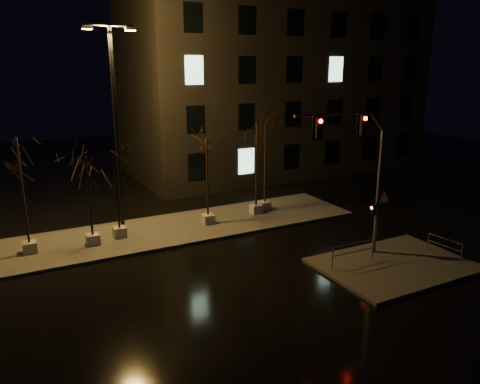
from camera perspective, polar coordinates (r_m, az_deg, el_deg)
ground at (r=21.90m, az=-2.67°, el=-9.46°), size 90.00×90.00×0.00m
median at (r=27.03m, az=-8.13°, el=-4.52°), size 22.00×5.00×0.15m
sidewalk_corner at (r=23.38m, az=18.29°, el=-8.41°), size 7.00×5.00×0.15m
building at (r=42.46m, az=4.10°, el=13.00°), size 25.00×12.00×15.00m
tree_0 at (r=24.40m, az=-25.31°, el=3.10°), size 1.80×1.80×5.90m
tree_1 at (r=24.52m, az=-18.10°, el=1.76°), size 1.80×1.80×4.74m
tree_2 at (r=25.22m, az=-14.96°, el=2.49°), size 1.80×1.80×4.81m
tree_3 at (r=26.53m, az=-4.05°, el=4.16°), size 1.80×1.80×5.15m
tree_4 at (r=28.33m, az=2.04°, el=6.04°), size 1.80×1.80×5.89m
tree_5 at (r=29.12m, az=3.12°, el=5.69°), size 1.80×1.80×5.50m
traffic_signal_mast at (r=22.37m, az=14.64°, el=3.41°), size 5.73×0.32×7.00m
streetlight_main at (r=25.70m, az=-14.94°, el=8.76°), size 2.73×0.42×10.95m
guard_rail_a at (r=22.49m, az=13.65°, el=-6.90°), size 2.44×0.09×1.05m
guard_rail_b at (r=24.91m, az=23.68°, el=-5.88°), size 0.22×1.85×0.88m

